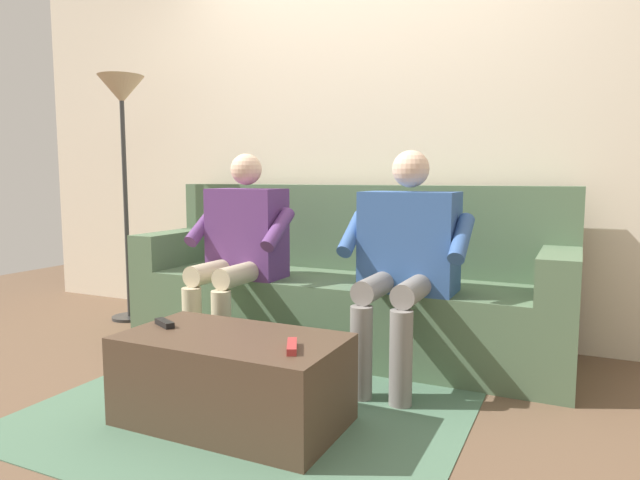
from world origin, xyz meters
name	(u,v)px	position (x,y,z in m)	size (l,w,h in m)	color
ground_plane	(282,388)	(0.00, 0.60, 0.00)	(8.00, 8.00, 0.00)	brown
back_wall	(371,136)	(0.00, -0.56, 1.23)	(5.49, 0.06, 2.45)	beige
couch	(344,292)	(0.00, -0.13, 0.32)	(2.46, 0.72, 0.93)	#516B4C
coffee_table	(233,379)	(0.00, 1.00, 0.18)	(0.87, 0.48, 0.36)	#4C3828
person_left_seated	(405,252)	(-0.46, 0.21, 0.62)	(0.61, 0.59, 1.10)	#335693
person_right_seated	(240,243)	(0.46, 0.23, 0.61)	(0.56, 0.56, 1.10)	#5B3370
remote_red	(292,346)	(-0.30, 1.06, 0.37)	(0.15, 0.03, 0.03)	#B73333
remote_black	(165,323)	(0.34, 1.00, 0.37)	(0.12, 0.04, 0.02)	black
floor_rug	(253,408)	(0.00, 0.86, 0.00)	(1.74, 1.49, 0.01)	#4C7056
floor_lamp	(122,113)	(1.58, -0.07, 1.40)	(0.30, 0.30, 1.64)	#2D2D2D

